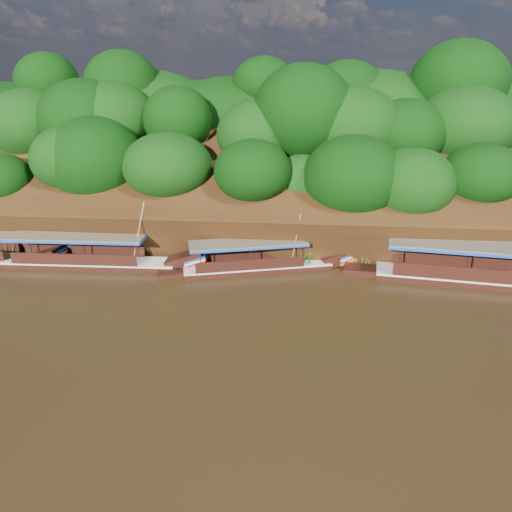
{
  "coord_description": "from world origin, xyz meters",
  "views": [
    {
      "loc": [
        1.3,
        -25.72,
        13.86
      ],
      "look_at": [
        -1.79,
        7.0,
        1.6
      ],
      "focal_mm": 35.0,
      "sensor_mm": 36.0,
      "label": 1
    }
  ],
  "objects": [
    {
      "name": "ground",
      "position": [
        0.0,
        0.0,
        0.0
      ],
      "size": [
        160.0,
        160.0,
        0.0
      ],
      "primitive_type": "plane",
      "color": "black",
      "rests_on": "ground"
    },
    {
      "name": "boat_1",
      "position": [
        -1.16,
        8.51,
        0.5
      ],
      "size": [
        12.9,
        5.26,
        4.79
      ],
      "rotation": [
        0.0,
        0.0,
        0.28
      ],
      "color": "black",
      "rests_on": "ground"
    },
    {
      "name": "boat_0",
      "position": [
        14.74,
        7.27,
        0.62
      ],
      "size": [
        17.02,
        4.63,
        7.75
      ],
      "rotation": [
        0.0,
        0.0,
        -0.13
      ],
      "color": "black",
      "rests_on": "ground"
    },
    {
      "name": "boat_2",
      "position": [
        -13.62,
        7.97,
        0.55
      ],
      "size": [
        15.45,
        2.74,
        5.55
      ],
      "rotation": [
        0.0,
        0.0,
        0.03
      ],
      "color": "black",
      "rests_on": "ground"
    },
    {
      "name": "riverbank",
      "position": [
        -0.01,
        22.73,
        1.89
      ],
      "size": [
        120.0,
        30.06,
        19.4
      ],
      "color": "black",
      "rests_on": "ground"
    },
    {
      "name": "reeds",
      "position": [
        -3.16,
        9.52,
        0.85
      ],
      "size": [
        48.15,
        2.47,
        2.03
      ],
      "color": "#36691A",
      "rests_on": "ground"
    }
  ]
}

